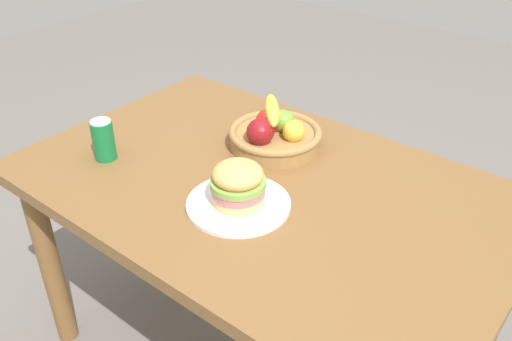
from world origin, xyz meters
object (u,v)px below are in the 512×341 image
(plate, at_px, (238,204))
(sandwich, at_px, (238,183))
(fruit_basket, at_px, (275,133))
(soda_can, at_px, (103,140))

(plate, xyz_separation_m, sandwich, (0.00, 0.00, 0.07))
(sandwich, bearing_deg, plate, 0.00)
(fruit_basket, bearing_deg, soda_can, -133.42)
(sandwich, bearing_deg, soda_can, -172.41)
(plate, distance_m, sandwich, 0.07)
(soda_can, height_order, fruit_basket, fruit_basket)
(sandwich, height_order, soda_can, sandwich)
(plate, height_order, sandwich, sandwich)
(sandwich, distance_m, fruit_basket, 0.33)
(soda_can, bearing_deg, plate, 7.59)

